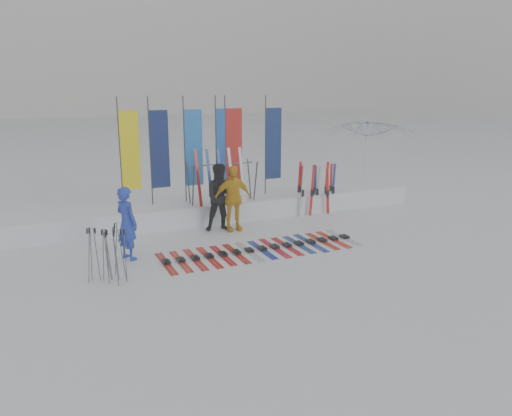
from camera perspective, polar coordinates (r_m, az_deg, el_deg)
name	(u,v)px	position (r m, az deg, el deg)	size (l,w,h in m)	color
ground	(276,265)	(11.79, 2.29, -6.53)	(120.00, 120.00, 0.00)	white
snow_bank	(212,209)	(15.77, -5.10, -0.15)	(14.00, 1.60, 0.60)	white
person_blue	(127,223)	(12.32, -14.55, -1.69)	(0.65, 0.43, 1.79)	#1E39B4
person_black	(221,198)	(14.30, -4.00, 1.20)	(0.95, 0.74, 1.95)	black
person_yellow	(233,198)	(14.31, -2.68, 1.12)	(1.12, 0.46, 1.90)	#EAAC0F
tent_canopy	(368,159)	(18.65, 12.69, 5.49)	(3.26, 3.32, 2.99)	white
ski_row	(262,249)	(12.79, 0.69, -4.69)	(5.17, 1.69, 0.07)	#B2200E
pole_cluster	(108,255)	(11.10, -16.55, -5.15)	(0.79, 0.71, 1.23)	#595B60
feather_flags	(203,147)	(15.58, -6.02, 6.93)	(5.17, 0.26, 3.20)	#383A3F
ski_rack	(222,177)	(15.25, -3.88, 3.55)	(2.04, 0.80, 1.23)	#383A3F
upright_skis	(316,189)	(16.53, 6.89, 2.22)	(1.49, 0.91, 1.70)	red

